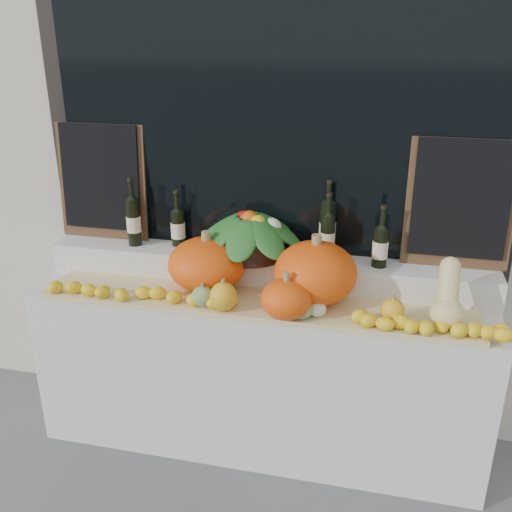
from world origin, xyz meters
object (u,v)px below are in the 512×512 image
pumpkin_right (315,273)px  produce_bowl (250,233)px  wine_bottle_tall (327,228)px  pumpkin_left (207,264)px  butternut_squash (448,299)px

pumpkin_right → produce_bowl: 0.42m
produce_bowl → wine_bottle_tall: 0.39m
pumpkin_right → pumpkin_left: bearing=176.8°
wine_bottle_tall → pumpkin_right: bearing=-93.9°
pumpkin_left → pumpkin_right: (0.54, -0.03, 0.02)m
pumpkin_right → wine_bottle_tall: 0.31m
butternut_squash → wine_bottle_tall: (-0.57, 0.37, 0.16)m
pumpkin_left → pumpkin_right: 0.54m
pumpkin_left → wine_bottle_tall: (0.56, 0.25, 0.15)m
pumpkin_right → produce_bowl: produce_bowl is taller
butternut_squash → produce_bowl: produce_bowl is taller
pumpkin_right → butternut_squash: size_ratio=1.34×
butternut_squash → produce_bowl: size_ratio=0.50×
pumpkin_right → butternut_squash: 0.60m
produce_bowl → wine_bottle_tall: size_ratio=1.48×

